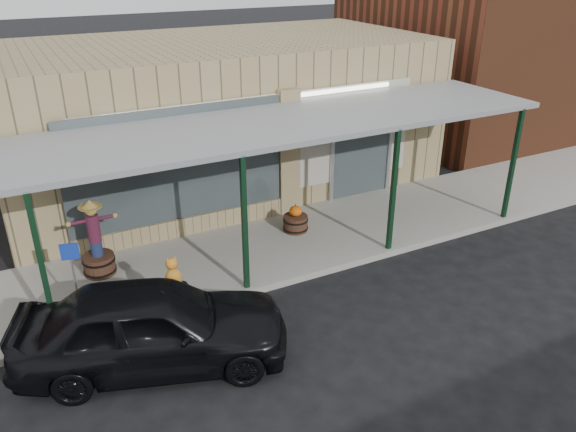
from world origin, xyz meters
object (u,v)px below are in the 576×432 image
barrel_pumpkin (295,221)px  parked_sedan (153,325)px  handicap_sign (73,271)px  barrel_scarecrow (97,249)px

barrel_pumpkin → parked_sedan: (-4.36, -3.06, 0.37)m
barrel_pumpkin → handicap_sign: handicap_sign is taller
handicap_sign → parked_sedan: 2.03m
barrel_scarecrow → handicap_sign: size_ratio=1.09×
barrel_pumpkin → handicap_sign: size_ratio=0.45×
parked_sedan → handicap_sign: bearing=47.1°
barrel_scarecrow → handicap_sign: (-0.63, -1.47, 0.43)m
handicap_sign → parked_sedan: handicap_sign is taller
barrel_scarecrow → parked_sedan: bearing=-109.2°
barrel_scarecrow → handicap_sign: barrel_scarecrow is taller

